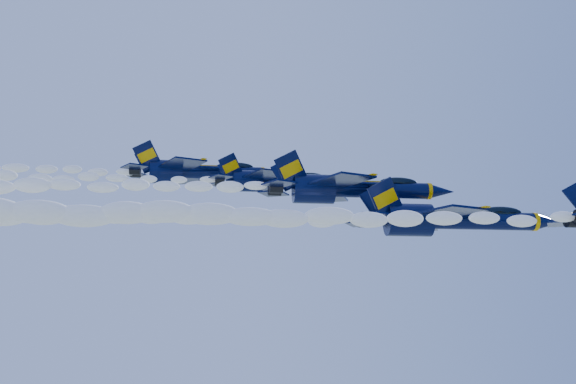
{
  "coord_description": "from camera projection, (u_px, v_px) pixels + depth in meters",
  "views": [
    {
      "loc": [
        -19.08,
        -64.2,
        141.43
      ],
      "look_at": [
        -10.37,
        3.57,
        154.31
      ],
      "focal_mm": 45.0,
      "sensor_mm": 36.0,
      "label": 1
    }
  ],
  "objects": [
    {
      "name": "smoke_trail_jet_lead",
      "position": [
        261.0,
        216.0,
        51.59
      ],
      "size": [
        47.41,
        2.09,
        1.89
      ],
      "primitive_type": "ellipsoid",
      "color": "white"
    },
    {
      "name": "jet_second",
      "position": [
        449.0,
        219.0,
        65.16
      ],
      "size": [
        19.09,
        15.66,
        7.09
      ],
      "color": "black"
    },
    {
      "name": "smoke_trail_jet_second",
      "position": [
        88.0,
        217.0,
        61.09
      ],
      "size": [
        47.41,
        2.13,
        1.91
      ],
      "primitive_type": "ellipsoid",
      "color": "white"
    },
    {
      "name": "jet_third",
      "position": [
        351.0,
        189.0,
        68.91
      ],
      "size": [
        18.17,
        14.9,
        6.75
      ],
      "color": "black"
    },
    {
      "name": "smoke_trail_jet_third",
      "position": [
        8.0,
        185.0,
        64.89
      ],
      "size": [
        47.41,
        2.02,
        1.82
      ],
      "primitive_type": "ellipsoid",
      "color": "white"
    },
    {
      "name": "jet_fourth",
      "position": [
        275.0,
        181.0,
        77.79
      ],
      "size": [
        14.9,
        12.23,
        5.54
      ],
      "color": "black"
    },
    {
      "name": "jet_fifth",
      "position": [
        198.0,
        172.0,
        85.04
      ],
      "size": [
        18.14,
        14.88,
        6.74
      ],
      "color": "black"
    }
  ]
}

